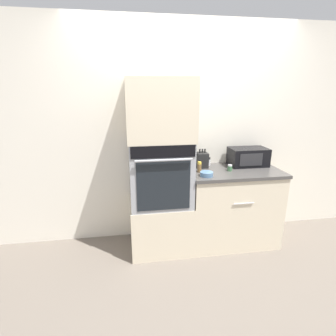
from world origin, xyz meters
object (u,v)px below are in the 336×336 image
(wall_oven, at_px, (160,172))
(condiment_jar_near, at_px, (199,167))
(condiment_jar_mid, at_px, (209,161))
(condiment_jar_far, at_px, (230,168))
(bowl, at_px, (207,174))
(knife_block, at_px, (202,160))
(microwave, at_px, (248,157))

(wall_oven, bearing_deg, condiment_jar_near, -3.64)
(condiment_jar_mid, xyz_separation_m, condiment_jar_far, (0.17, -0.24, -0.01))
(bowl, relative_size, condiment_jar_near, 1.18)
(wall_oven, bearing_deg, bowl, -20.72)
(knife_block, distance_m, condiment_jar_near, 0.20)
(bowl, xyz_separation_m, condiment_jar_mid, (0.14, 0.39, 0.02))
(wall_oven, xyz_separation_m, microwave, (1.06, 0.14, 0.09))
(knife_block, xyz_separation_m, condiment_jar_mid, (0.10, 0.06, -0.04))
(microwave, bearing_deg, condiment_jar_far, -148.86)
(knife_block, bearing_deg, bowl, -97.60)
(knife_block, relative_size, condiment_jar_near, 1.86)
(bowl, relative_size, condiment_jar_mid, 1.38)
(wall_oven, relative_size, condiment_jar_far, 9.94)
(wall_oven, bearing_deg, condiment_jar_mid, 19.06)
(microwave, height_order, knife_block, knife_block)
(condiment_jar_near, relative_size, condiment_jar_far, 1.65)
(condiment_jar_near, xyz_separation_m, condiment_jar_far, (0.35, -0.01, -0.02))
(condiment_jar_far, bearing_deg, bowl, -155.25)
(bowl, bearing_deg, microwave, 27.94)
(wall_oven, height_order, knife_block, wall_oven)
(condiment_jar_mid, bearing_deg, microwave, -8.55)
(bowl, xyz_separation_m, condiment_jar_far, (0.31, 0.14, 0.01))
(knife_block, relative_size, bowl, 1.58)
(microwave, relative_size, bowl, 3.20)
(wall_oven, xyz_separation_m, bowl, (0.47, -0.18, 0.01))
(microwave, height_order, condiment_jar_near, microwave)
(bowl, height_order, condiment_jar_near, condiment_jar_near)
(condiment_jar_mid, relative_size, condiment_jar_far, 1.41)
(knife_block, distance_m, bowl, 0.34)
(microwave, bearing_deg, bowl, -152.06)
(wall_oven, xyz_separation_m, condiment_jar_near, (0.43, -0.03, 0.04))
(microwave, bearing_deg, wall_oven, -172.46)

